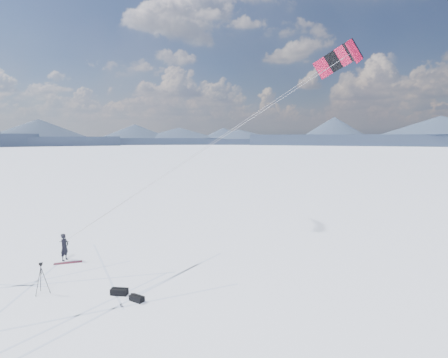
# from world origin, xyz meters

# --- Properties ---
(ground) EXTENTS (1800.00, 1800.00, 0.00)m
(ground) POSITION_xyz_m (0.00, 0.00, 0.00)
(ground) COLOR white
(horizon_hills) EXTENTS (704.84, 706.81, 10.58)m
(horizon_hills) POSITION_xyz_m (-0.00, 0.00, 4.69)
(horizon_hills) COLOR #1B263B
(horizon_hills) RESTS_ON ground
(snow_tracks) EXTENTS (17.62, 14.39, 0.01)m
(snow_tracks) POSITION_xyz_m (-0.56, -0.72, 0.00)
(snow_tracks) COLOR silver
(snow_tracks) RESTS_ON ground
(snowkiter) EXTENTS (0.49, 0.66, 1.63)m
(snowkiter) POSITION_xyz_m (-1.66, 4.25, 0.00)
(snowkiter) COLOR black
(snowkiter) RESTS_ON ground
(snowboard) EXTENTS (1.54, 0.86, 0.04)m
(snowboard) POSITION_xyz_m (-1.25, 3.77, 0.02)
(snowboard) COLOR maroon
(snowboard) RESTS_ON ground
(tripod) EXTENTS (0.64, 0.67, 1.51)m
(tripod) POSITION_xyz_m (-0.44, -0.48, 0.96)
(tripod) COLOR black
(tripod) RESTS_ON ground
(gear_bag_a) EXTENTS (0.81, 0.43, 0.35)m
(gear_bag_a) POSITION_xyz_m (3.24, -0.40, 0.15)
(gear_bag_a) COLOR black
(gear_bag_a) RESTS_ON ground
(gear_bag_b) EXTENTS (0.76, 0.63, 0.31)m
(gear_bag_b) POSITION_xyz_m (4.26, -1.04, 0.14)
(gear_bag_b) COLOR black
(gear_bag_b) RESTS_ON ground
(power_kite) EXTENTS (17.70, 5.66, 11.83)m
(power_kite) POSITION_xyz_m (14.76, 6.34, 12.05)
(power_kite) COLOR red
(power_kite) RESTS_ON ground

